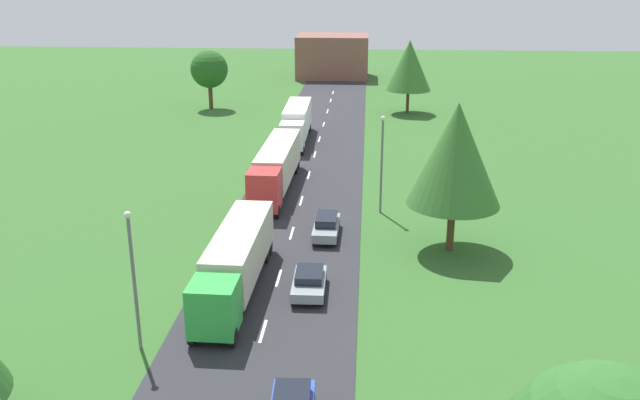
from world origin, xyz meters
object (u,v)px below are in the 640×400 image
object	(u,v)px
truck_lead	(236,260)
car_third	(326,226)
truck_third	(296,122)
lamppost_second	(382,159)
car_second	(309,282)
tree_elm	(456,155)
lamppost_lead	(133,273)
distant_building	(333,56)
truck_second	(276,166)
tree_oak	(409,65)
tree_birch	(209,69)

from	to	relation	value
truck_lead	car_third	world-z (taller)	truck_lead
truck_third	lamppost_second	distance (m)	24.18
car_second	car_third	distance (m)	9.00
truck_third	tree_elm	distance (m)	32.78
lamppost_lead	distant_building	distance (m)	88.82
truck_third	lamppost_second	size ratio (longest dim) A/B	1.64
truck_lead	truck_second	size ratio (longest dim) A/B	0.88
lamppost_lead	car_third	bearing A→B (deg)	61.22
truck_third	car_third	world-z (taller)	truck_third
truck_second	car_third	bearing A→B (deg)	-64.37
truck_third	truck_second	bearing A→B (deg)	-89.86
tree_oak	car_third	bearing A→B (deg)	-100.41
car_second	distant_building	size ratio (longest dim) A/B	0.34
lamppost_second	tree_birch	xyz separation A→B (m)	(-22.45, 39.46, 0.94)
truck_second	lamppost_lead	bearing A→B (deg)	-97.89
truck_third	lamppost_lead	world-z (taller)	lamppost_lead
truck_lead	truck_second	world-z (taller)	truck_second
truck_third	tree_birch	xyz separation A→B (m)	(-13.49, 17.10, 3.10)
lamppost_lead	distant_building	xyz separation A→B (m)	(5.16, 88.67, -0.61)
car_third	lamppost_lead	world-z (taller)	lamppost_lead
truck_third	lamppost_lead	xyz separation A→B (m)	(-3.55, -43.32, 2.01)
truck_third	car_second	world-z (taller)	truck_third
tree_birch	truck_third	bearing A→B (deg)	-51.74
lamppost_second	tree_elm	bearing A→B (deg)	-56.80
truck_lead	car_second	distance (m)	4.53
truck_third	lamppost_second	xyz separation A→B (m)	(8.96, -22.36, 2.16)
lamppost_second	car_second	bearing A→B (deg)	-107.09
lamppost_second	tree_birch	size ratio (longest dim) A/B	0.99
truck_second	lamppost_second	bearing A→B (deg)	-29.27
lamppost_second	lamppost_lead	bearing A→B (deg)	-120.84
truck_second	tree_elm	size ratio (longest dim) A/B	1.46
truck_lead	car_second	bearing A→B (deg)	0.42
lamppost_second	distant_building	bearing A→B (deg)	96.20
truck_third	car_second	xyz separation A→B (m)	(4.55, -36.71, -1.40)
truck_lead	car_second	xyz separation A→B (m)	(4.35, 0.03, -1.29)
truck_second	tree_birch	size ratio (longest dim) A/B	1.91
truck_second	distant_building	bearing A→B (deg)	88.57
car_third	truck_lead	bearing A→B (deg)	-118.07
truck_lead	tree_birch	size ratio (longest dim) A/B	1.69
truck_lead	tree_oak	world-z (taller)	tree_oak
truck_lead	tree_birch	world-z (taller)	tree_birch
car_second	lamppost_second	distance (m)	15.43
truck_second	car_third	distance (m)	11.57
tree_elm	distant_building	xyz separation A→B (m)	(-12.01, 74.82, -3.20)
car_third	lamppost_lead	xyz separation A→B (m)	(-8.57, -15.60, 3.35)
truck_second	tree_oak	distance (m)	35.95
tree_birch	lamppost_second	bearing A→B (deg)	-60.36
truck_second	truck_third	size ratio (longest dim) A/B	1.17
truck_second	truck_third	distance (m)	17.36
truck_second	tree_birch	xyz separation A→B (m)	(-13.53, 34.46, 3.09)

